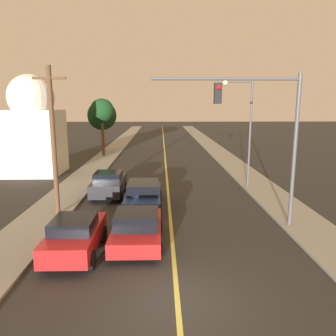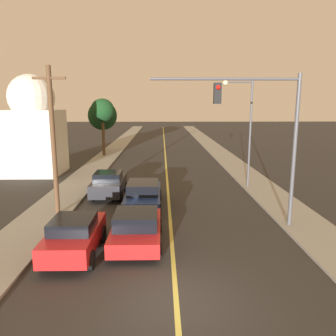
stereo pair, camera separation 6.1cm
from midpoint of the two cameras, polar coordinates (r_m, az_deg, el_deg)
The scene contains 14 objects.
ground_plane at distance 10.32m, azimuth 1.65°, elevation -22.55°, with size 200.00×200.00×0.00m, color #2D2B28.
road_surface at distance 44.95m, azimuth -0.55°, elevation 3.79°, with size 10.40×80.00×0.01m.
sidewalk_left at distance 45.34m, azimuth -8.75°, elevation 3.79°, with size 2.50×80.00×0.12m.
sidewalk_right at distance 45.46m, azimuth 7.62°, elevation 3.84°, with size 2.50×80.00×0.12m.
car_near_lane_front at distance 13.69m, azimuth -5.38°, elevation -10.33°, with size 2.07×4.08×1.44m.
car_near_lane_second at distance 18.48m, azimuth -4.24°, elevation -4.57°, with size 2.03×4.84×1.47m.
car_outer_lane_front at distance 13.21m, azimuth -15.83°, elevation -11.21°, with size 1.87×3.84×1.53m.
car_outer_lane_second at distance 20.88m, azimuth -10.20°, elevation -2.71°, with size 1.97×3.91×1.57m.
traffic_signal_mast at distance 15.27m, azimuth 16.23°, elevation 7.53°, with size 6.58×0.42×6.91m.
streetlamp_right at distance 22.65m, azimuth 13.12°, elevation 8.30°, with size 2.04×0.36×7.15m.
utility_pole_left at distance 17.25m, azimuth -19.29°, elevation 4.72°, with size 1.60×0.24×7.42m.
tree_left_near at distance 36.60m, azimuth -11.30°, elevation 9.68°, with size 2.59×2.59×6.19m.
tree_left_far at distance 39.96m, azimuth -11.29°, elevation 8.92°, with size 3.43×3.43×5.97m.
domed_building_left at distance 28.90m, azimuth -22.31°, elevation 6.55°, with size 4.23×4.23×8.05m.
Camera 2 is at (-0.41, -8.58, 5.71)m, focal length 35.00 mm.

